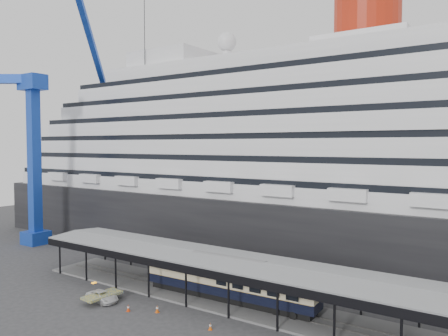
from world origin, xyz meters
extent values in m
plane|color=#313133|center=(0.00, 0.00, 0.00)|extent=(200.00, 200.00, 0.00)
cube|color=black|center=(0.00, 32.00, 5.00)|extent=(130.00, 30.00, 10.00)
cylinder|color=#AA210D|center=(8.00, 32.00, 37.40)|extent=(10.00, 10.00, 9.00)
sphere|color=silver|center=(-18.00, 32.00, 37.70)|extent=(3.60, 3.60, 3.60)
cube|color=slate|center=(0.00, 5.00, 0.12)|extent=(56.00, 8.00, 0.24)
cube|color=slate|center=(0.00, 4.28, 0.28)|extent=(54.00, 0.08, 0.10)
cube|color=slate|center=(0.00, 5.72, 0.28)|extent=(54.00, 0.08, 0.10)
cube|color=black|center=(0.00, 0.50, 4.45)|extent=(56.00, 0.18, 0.90)
cube|color=black|center=(0.00, 9.50, 4.45)|extent=(56.00, 0.18, 0.90)
cube|color=slate|center=(0.00, 5.00, 5.18)|extent=(56.00, 9.00, 0.24)
cube|color=#173FB0|center=(-46.00, 10.00, 1.20)|extent=(4.00, 4.00, 2.40)
cube|color=#173FB0|center=(-46.00, 10.00, 15.40)|extent=(1.80, 1.80, 26.00)
cube|color=#173FB0|center=(-46.00, 10.00, 29.80)|extent=(5.00, 3.20, 2.80)
cube|color=#173FB0|center=(-37.61, 15.88, 39.20)|extent=(12.92, 17.86, 16.80)
cube|color=#173FB0|center=(-48.87, 7.99, 30.40)|extent=(5.83, 4.75, 1.60)
cylinder|color=black|center=(-29.22, 21.75, 23.60)|extent=(0.12, 0.12, 47.21)
imported|color=silver|center=(-12.09, -3.29, 0.61)|extent=(4.59, 2.47, 1.23)
cube|color=black|center=(0.13, 5.00, 0.59)|extent=(21.21, 3.07, 0.70)
cube|color=black|center=(0.13, 5.00, 1.50)|extent=(22.22, 3.51, 1.11)
cube|color=beige|center=(0.13, 5.00, 2.71)|extent=(22.23, 3.55, 1.31)
cube|color=black|center=(0.13, 5.00, 3.56)|extent=(22.22, 3.51, 0.40)
cube|color=red|center=(-7.36, -3.70, 0.02)|extent=(0.46, 0.46, 0.03)
cone|color=red|center=(-7.36, -3.70, 0.39)|extent=(0.39, 0.39, 0.73)
cylinder|color=white|center=(-7.36, -3.70, 0.46)|extent=(0.23, 0.23, 0.14)
cube|color=#D3520B|center=(-4.47, -2.16, 0.02)|extent=(0.56, 0.56, 0.03)
cone|color=#D3520B|center=(-4.47, -2.16, 0.42)|extent=(0.47, 0.47, 0.80)
cylinder|color=white|center=(-4.47, -2.16, 0.50)|extent=(0.25, 0.25, 0.15)
cube|color=#DA560C|center=(3.00, -2.56, 0.01)|extent=(0.49, 0.49, 0.03)
cone|color=#DA560C|center=(3.00, -2.56, 0.37)|extent=(0.42, 0.42, 0.71)
cylinder|color=white|center=(3.00, -2.56, 0.44)|extent=(0.23, 0.23, 0.14)
camera|label=1|loc=(27.86, -37.00, 18.36)|focal=35.00mm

